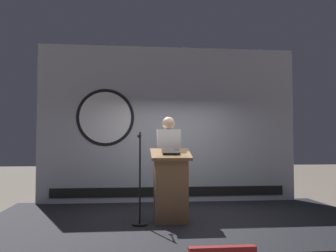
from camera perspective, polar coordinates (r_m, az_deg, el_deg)
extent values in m
plane|color=#6B6056|center=(6.39, 2.13, -16.78)|extent=(40.00, 40.00, 0.00)
cube|color=black|center=(6.35, 2.13, -15.47)|extent=(6.40, 4.00, 0.30)
cube|color=#B2B7C1|center=(8.04, 0.22, 0.32)|extent=(5.59, 0.10, 3.36)
cylinder|color=black|center=(7.96, -9.65, 1.31)|extent=(1.22, 0.02, 1.22)
cylinder|color=white|center=(7.96, -9.65, 1.31)|extent=(1.09, 0.02, 1.09)
cube|color=black|center=(8.04, 0.26, -10.10)|extent=(5.03, 0.02, 0.20)
cube|color=olive|center=(5.97, 0.42, -9.72)|extent=(0.52, 0.40, 1.05)
cube|color=olive|center=(5.93, 0.41, -4.41)|extent=(0.64, 0.49, 0.19)
cube|color=black|center=(5.91, 0.44, -3.98)|extent=(0.28, 0.20, 0.08)
cylinder|color=black|center=(6.46, 0.08, -10.19)|extent=(0.26, 0.26, 0.82)
cube|color=white|center=(6.41, 0.08, -3.55)|extent=(0.40, 0.24, 0.67)
sphere|color=tan|center=(6.42, 0.08, 0.43)|extent=(0.22, 0.22, 0.22)
cylinder|color=black|center=(5.88, -4.39, -14.89)|extent=(0.24, 0.24, 0.02)
cylinder|color=black|center=(5.77, -4.36, -8.06)|extent=(0.03, 0.03, 1.43)
cylinder|color=black|center=(5.95, -4.40, -1.50)|extent=(0.02, 0.41, 0.02)
sphere|color=#262626|center=(6.15, -4.45, -1.54)|extent=(0.07, 0.07, 0.07)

